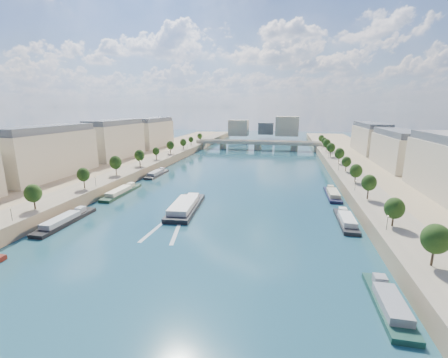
% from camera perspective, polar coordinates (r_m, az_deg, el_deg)
% --- Properties ---
extents(ground, '(700.00, 700.00, 0.00)m').
position_cam_1_polar(ground, '(144.96, 1.47, -1.44)').
color(ground, '#0E333D').
rests_on(ground, ground).
extents(quay_left, '(44.00, 520.00, 5.00)m').
position_cam_1_polar(quay_left, '(172.00, -22.85, 0.74)').
color(quay_left, '#9E8460').
rests_on(quay_left, ground).
extents(quay_right, '(44.00, 520.00, 5.00)m').
position_cam_1_polar(quay_right, '(149.83, 29.71, -1.77)').
color(quay_right, '#9E8460').
rests_on(quay_right, ground).
extents(pave_left, '(14.00, 520.00, 0.10)m').
position_cam_1_polar(pave_left, '(163.50, -18.58, 1.40)').
color(pave_left, gray).
rests_on(pave_left, quay_left).
extents(pave_right, '(14.00, 520.00, 0.10)m').
position_cam_1_polar(pave_right, '(145.20, 24.21, -0.56)').
color(pave_right, gray).
rests_on(pave_right, quay_right).
extents(trees_left, '(4.80, 268.80, 8.26)m').
position_cam_1_polar(trees_left, '(163.23, -17.77, 3.38)').
color(trees_left, '#382B1E').
rests_on(trees_left, ground).
extents(trees_right, '(4.80, 268.80, 8.26)m').
position_cam_1_polar(trees_right, '(153.28, 22.91, 2.33)').
color(trees_right, '#382B1E').
rests_on(trees_right, ground).
extents(lamps_left, '(0.36, 200.36, 4.28)m').
position_cam_1_polar(lamps_left, '(152.29, -19.06, 1.56)').
color(lamps_left, black).
rests_on(lamps_left, ground).
extents(lamps_right, '(0.36, 200.36, 4.28)m').
position_cam_1_polar(lamps_right, '(148.49, 22.22, 1.00)').
color(lamps_right, black).
rests_on(lamps_right, ground).
extents(buildings_left, '(16.00, 226.00, 23.20)m').
position_cam_1_polar(buildings_left, '(186.92, -24.49, 5.88)').
color(buildings_left, '#B9AA8E').
rests_on(buildings_left, ground).
extents(buildings_right, '(16.00, 226.00, 23.20)m').
position_cam_1_polar(buildings_right, '(162.84, 33.38, 3.90)').
color(buildings_right, '#B9AA8E').
rests_on(buildings_right, ground).
extents(skyline, '(79.00, 42.00, 22.00)m').
position_cam_1_polar(skyline, '(358.73, 8.36, 9.76)').
color(skyline, '#B9AA8E').
rests_on(skyline, ground).
extents(bridge, '(112.00, 12.00, 8.15)m').
position_cam_1_polar(bridge, '(272.46, 6.46, 6.63)').
color(bridge, '#C1B79E').
rests_on(bridge, ground).
extents(tour_barge, '(11.09, 31.05, 4.13)m').
position_cam_1_polar(tour_barge, '(113.29, -7.38, -5.24)').
color(tour_barge, black).
rests_on(tour_barge, ground).
extents(wake, '(10.75, 26.03, 0.04)m').
position_cam_1_polar(wake, '(99.24, -10.48, -8.85)').
color(wake, silver).
rests_on(wake, ground).
extents(moored_barges_left, '(5.00, 160.05, 3.60)m').
position_cam_1_polar(moored_barges_left, '(113.88, -27.50, -6.81)').
color(moored_barges_left, '#1A1A39').
rests_on(moored_barges_left, ground).
extents(moored_barges_right, '(5.00, 131.95, 3.60)m').
position_cam_1_polar(moored_barges_right, '(86.35, 25.02, -12.91)').
color(moored_barges_right, black).
rests_on(moored_barges_right, ground).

